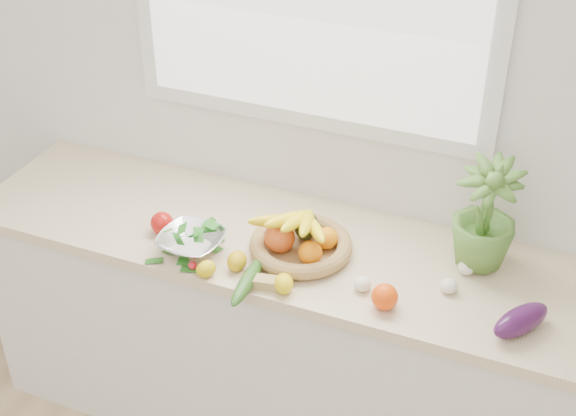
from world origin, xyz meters
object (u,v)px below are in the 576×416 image
at_px(cucumber, 248,281).
at_px(colander_with_spinach, 191,238).
at_px(potted_herb, 485,213).
at_px(apple, 162,223).
at_px(fruit_basket, 300,240).
at_px(eggplant, 521,320).

relative_size(cucumber, colander_with_spinach, 1.15).
relative_size(potted_herb, colander_with_spinach, 1.67).
relative_size(cucumber, potted_herb, 0.69).
distance_m(apple, fruit_basket, 0.49).
xyz_separation_m(eggplant, fruit_basket, (-0.75, 0.11, 0.01)).
relative_size(apple, potted_herb, 0.21).
height_order(apple, eggplant, eggplant).
distance_m(eggplant, cucumber, 0.84).
height_order(apple, potted_herb, potted_herb).
distance_m(eggplant, fruit_basket, 0.76).
xyz_separation_m(eggplant, colander_with_spinach, (-1.08, -0.03, 0.02)).
distance_m(potted_herb, fruit_basket, 0.61).
bearing_deg(cucumber, apple, 158.66).
bearing_deg(eggplant, potted_herb, 123.45).
bearing_deg(potted_herb, colander_with_spinach, -161.66).
bearing_deg(fruit_basket, potted_herb, 15.84).
xyz_separation_m(cucumber, colander_with_spinach, (-0.25, 0.10, 0.03)).
bearing_deg(eggplant, colander_with_spinach, -178.59).
bearing_deg(potted_herb, apple, -167.26).
distance_m(cucumber, potted_herb, 0.78).
distance_m(apple, eggplant, 1.23).
bearing_deg(colander_with_spinach, apple, 157.65).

